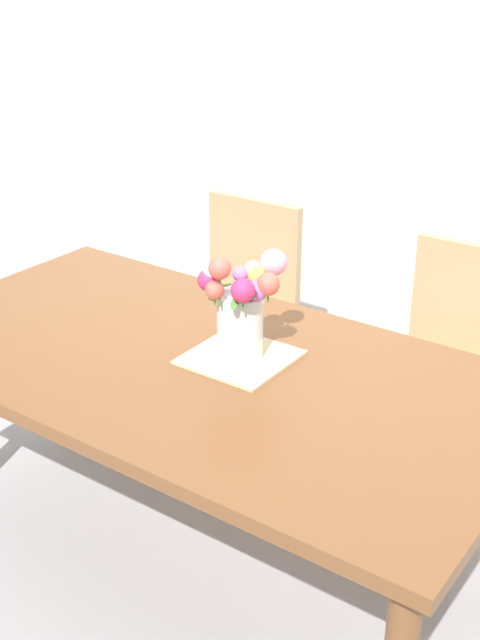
% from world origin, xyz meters
% --- Properties ---
extents(ground_plane, '(12.00, 12.00, 0.00)m').
position_xyz_m(ground_plane, '(0.00, 0.00, 0.00)').
color(ground_plane, '#939399').
extents(back_wall, '(7.00, 0.10, 2.80)m').
position_xyz_m(back_wall, '(0.00, 1.60, 1.40)').
color(back_wall, silver).
rests_on(back_wall, ground_plane).
extents(dining_table, '(1.85, 0.97, 0.74)m').
position_xyz_m(dining_table, '(0.00, 0.00, 0.66)').
color(dining_table, brown).
rests_on(dining_table, ground_plane).
extents(chair_left, '(0.42, 0.42, 0.90)m').
position_xyz_m(chair_left, '(-0.45, 0.83, 0.52)').
color(chair_left, tan).
rests_on(chair_left, ground_plane).
extents(chair_right, '(0.42, 0.42, 0.90)m').
position_xyz_m(chair_right, '(0.45, 0.83, 0.52)').
color(chair_right, tan).
rests_on(chair_right, ground_plane).
extents(placemat, '(0.28, 0.28, 0.01)m').
position_xyz_m(placemat, '(0.10, 0.07, 0.74)').
color(placemat, '#CCB789').
rests_on(placemat, dining_table).
extents(flower_vase, '(0.20, 0.24, 0.32)m').
position_xyz_m(flower_vase, '(0.11, 0.07, 0.90)').
color(flower_vase, silver).
rests_on(flower_vase, placemat).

